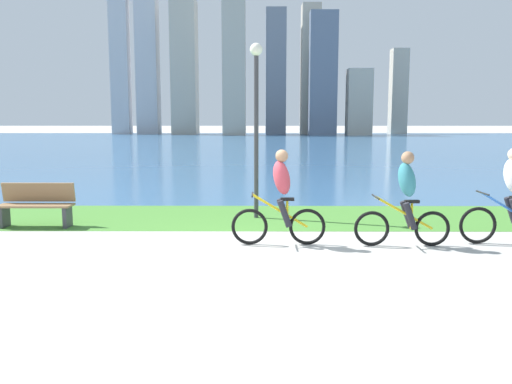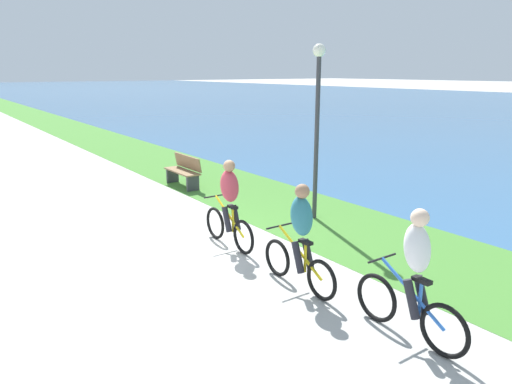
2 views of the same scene
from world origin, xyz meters
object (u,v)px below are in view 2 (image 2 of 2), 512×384
(cyclist_lead, at_px, (229,204))
(lamppost_tall, at_px, (318,107))
(bench_near_path, at_px, (184,171))
(cyclist_distant_rear, at_px, (414,276))
(cyclist_trailing, at_px, (301,237))

(cyclist_lead, xyz_separation_m, lamppost_tall, (-0.44, 2.56, 1.68))
(cyclist_lead, distance_m, bench_near_path, 5.21)
(cyclist_distant_rear, height_order, bench_near_path, cyclist_distant_rear)
(bench_near_path, bearing_deg, cyclist_lead, -17.29)
(cyclist_distant_rear, height_order, lamppost_tall, lamppost_tall)
(cyclist_trailing, bearing_deg, bench_near_path, 167.14)
(cyclist_trailing, xyz_separation_m, bench_near_path, (-7.12, 1.63, -0.38))
(cyclist_lead, height_order, lamppost_tall, lamppost_tall)
(bench_near_path, bearing_deg, cyclist_trailing, -12.86)
(cyclist_lead, bearing_deg, cyclist_distant_rear, 1.49)
(cyclist_lead, bearing_deg, bench_near_path, 162.71)
(bench_near_path, xyz_separation_m, lamppost_tall, (4.52, 1.01, 2.06))
(cyclist_trailing, height_order, lamppost_tall, lamppost_tall)
(cyclist_lead, distance_m, cyclist_distant_rear, 4.06)
(bench_near_path, relative_size, lamppost_tall, 0.39)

